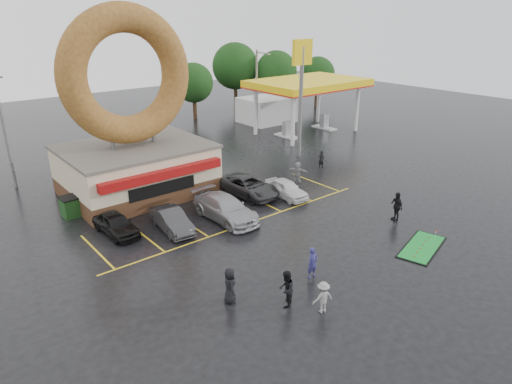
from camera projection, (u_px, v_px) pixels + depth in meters
ground at (282, 243)px, 27.18m from camera, size 120.00×120.00×0.00m
donut_shop at (133, 135)px, 33.12m from camera, size 10.20×8.70×13.50m
gas_station at (289, 96)px, 52.64m from camera, size 12.30×13.65×5.90m
shell_sign at (302, 77)px, 40.74m from camera, size 2.20×0.36×10.60m
streetlight_left at (4, 128)px, 33.89m from camera, size 0.40×2.21×9.00m
streetlight_mid at (165, 103)px, 42.83m from camera, size 0.40×2.21×9.00m
streetlight_right at (257, 89)px, 50.60m from camera, size 0.40×2.21×9.00m
tree_far_a at (276, 72)px, 62.15m from camera, size 5.60×5.60×8.00m
tree_far_b at (317, 74)px, 64.47m from camera, size 4.90×4.90×7.00m
tree_far_c at (235, 66)px, 62.44m from camera, size 6.30×6.30×9.00m
tree_far_d at (194, 83)px, 56.78m from camera, size 4.90×4.90×7.00m
car_black at (116, 224)px, 28.04m from camera, size 1.86×4.06×1.35m
car_dgrey at (172, 220)px, 28.49m from camera, size 1.82×4.25×1.36m
car_silver at (225, 208)px, 29.97m from camera, size 2.33×5.48×1.58m
car_grey at (248, 186)px, 33.96m from camera, size 2.83×5.40×1.45m
car_white at (286, 189)px, 33.64m from camera, size 1.76×3.94×1.32m
person_blue at (313, 263)px, 23.36m from camera, size 0.64×0.43×1.69m
person_blackjkt at (286, 289)px, 21.05m from camera, size 1.11×1.07×1.81m
person_hoodie at (323, 297)px, 20.66m from camera, size 1.12×0.83×1.56m
person_bystander at (230, 285)px, 21.34m from camera, size 0.86×1.02×1.79m
person_cameraman at (397, 206)px, 29.81m from camera, size 0.87×1.24×1.95m
person_walker_near at (297, 172)px, 36.62m from camera, size 1.16×1.60×1.67m
person_walker_far at (321, 159)px, 39.83m from camera, size 0.67×0.53×1.59m
dumpster at (76, 206)px, 30.70m from camera, size 1.84×1.27×1.30m
putting_green at (422, 247)px, 26.61m from camera, size 4.42×2.79×0.52m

